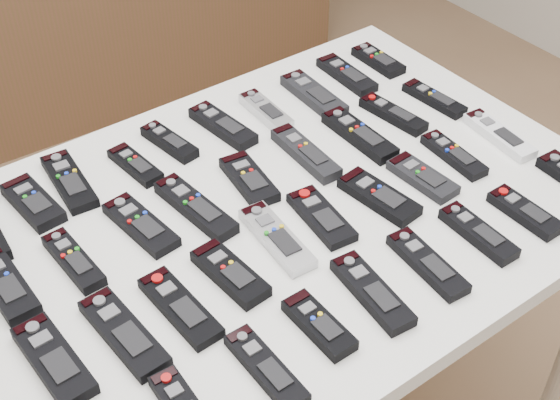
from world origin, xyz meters
TOP-DOWN VIEW (x-y plane):
  - table at (-0.10, 0.10)m, footprint 1.25×0.88m
  - remote_1 at (-0.49, 0.39)m, footprint 0.07×0.16m
  - remote_2 at (-0.40, 0.41)m, footprint 0.07×0.19m
  - remote_3 at (-0.27, 0.38)m, footprint 0.06×0.15m
  - remote_4 at (-0.18, 0.40)m, footprint 0.06×0.15m
  - remote_5 at (-0.05, 0.38)m, footprint 0.07×0.18m
  - remote_6 at (0.05, 0.37)m, footprint 0.05×0.16m
  - remote_7 at (0.18, 0.36)m, footprint 0.06×0.19m
  - remote_8 at (0.30, 0.39)m, footprint 0.06×0.17m
  - remote_9 at (0.40, 0.39)m, footprint 0.05×0.14m
  - remote_10 at (-0.61, 0.21)m, footprint 0.06×0.18m
  - remote_11 at (-0.49, 0.20)m, footprint 0.05×0.16m
  - remote_12 at (-0.35, 0.21)m, footprint 0.08×0.18m
  - remote_13 at (-0.24, 0.19)m, footprint 0.07×0.21m
  - remote_14 at (-0.11, 0.20)m, footprint 0.08×0.16m
  - remote_15 at (0.03, 0.20)m, footprint 0.05×0.19m
  - remote_16 at (0.16, 0.18)m, footprint 0.05×0.20m
  - remote_17 at (0.28, 0.20)m, footprint 0.06×0.17m
  - remote_18 at (0.39, 0.19)m, footprint 0.05×0.16m
  - remote_19 at (-0.61, 0.01)m, footprint 0.07×0.18m
  - remote_20 at (-0.50, -0.00)m, footprint 0.07×0.20m
  - remote_21 at (-0.39, -0.01)m, footprint 0.06×0.18m
  - remote_22 at (-0.28, 0.01)m, footprint 0.07×0.16m
  - remote_23 at (-0.17, 0.03)m, footprint 0.07×0.19m
  - remote_24 at (-0.06, 0.03)m, footprint 0.08×0.17m
  - remote_25 at (0.06, 0.01)m, footprint 0.08×0.17m
  - remote_26 at (0.17, 0.00)m, footprint 0.06×0.15m
  - remote_27 at (0.28, 0.01)m, footprint 0.05×0.16m
  - remote_28 at (0.40, 0.01)m, footprint 0.06×0.18m
  - remote_31 at (-0.35, -0.19)m, footprint 0.05×0.17m
  - remote_32 at (-0.23, -0.18)m, footprint 0.05×0.14m
  - remote_33 at (-0.11, -0.17)m, footprint 0.07×0.19m
  - remote_34 at (0.01, -0.18)m, footprint 0.06×0.18m
  - remote_35 at (0.14, -0.18)m, footprint 0.05×0.16m
  - remote_36 at (0.25, -0.19)m, footprint 0.05×0.15m

SIDE VIEW (x-z plane):
  - table at x=-0.10m, z-range 0.33..1.11m
  - remote_3 at x=-0.27m, z-range 0.78..0.80m
  - remote_18 at x=0.39m, z-range 0.78..0.80m
  - remote_24 at x=-0.06m, z-range 0.78..0.80m
  - remote_9 at x=0.40m, z-range 0.78..0.80m
  - remote_2 at x=-0.40m, z-range 0.78..0.80m
  - remote_8 at x=0.30m, z-range 0.78..0.80m
  - remote_12 at x=-0.35m, z-range 0.78..0.80m
  - remote_27 at x=0.28m, z-range 0.78..0.80m
  - remote_21 at x=-0.39m, z-range 0.78..0.80m
  - remote_23 at x=-0.17m, z-range 0.78..0.80m
  - remote_26 at x=0.17m, z-range 0.78..0.80m
  - remote_31 at x=-0.35m, z-range 0.78..0.80m
  - remote_28 at x=0.40m, z-range 0.78..0.80m
  - remote_17 at x=0.28m, z-range 0.78..0.80m
  - remote_4 at x=-0.18m, z-range 0.78..0.80m
  - remote_34 at x=0.01m, z-range 0.78..0.80m
  - remote_11 at x=-0.49m, z-range 0.78..0.80m
  - remote_20 at x=-0.50m, z-range 0.78..0.80m
  - remote_36 at x=0.25m, z-range 0.78..0.80m
  - remote_14 at x=-0.11m, z-range 0.78..0.80m
  - remote_25 at x=0.06m, z-range 0.78..0.80m
  - remote_5 at x=-0.05m, z-range 0.78..0.80m
  - remote_1 at x=-0.49m, z-range 0.78..0.80m
  - remote_7 at x=0.18m, z-range 0.78..0.80m
  - remote_6 at x=0.05m, z-range 0.78..0.80m
  - remote_35 at x=0.14m, z-range 0.78..0.80m
  - remote_33 at x=-0.11m, z-range 0.78..0.80m
  - remote_10 at x=-0.61m, z-range 0.78..0.80m
  - remote_16 at x=0.16m, z-range 0.78..0.80m
  - remote_32 at x=-0.23m, z-range 0.78..0.80m
  - remote_22 at x=-0.28m, z-range 0.78..0.80m
  - remote_13 at x=-0.24m, z-range 0.78..0.80m
  - remote_15 at x=0.03m, z-range 0.78..0.80m
  - remote_19 at x=-0.61m, z-range 0.78..0.80m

